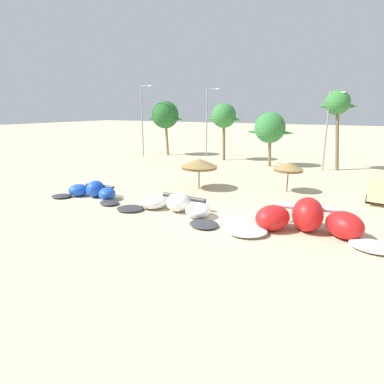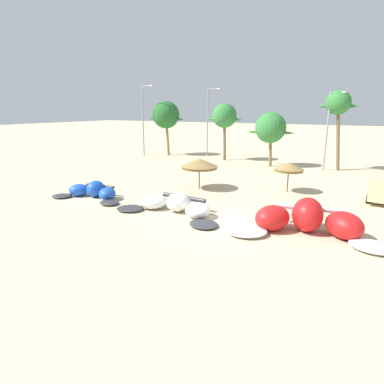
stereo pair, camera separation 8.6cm
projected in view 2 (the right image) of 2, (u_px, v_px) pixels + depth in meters
The scene contains 13 objects.
ground_plane at pixel (234, 223), 19.17m from camera, with size 260.00×260.00×0.00m, color beige.
kite_far_left at pixel (93, 192), 24.60m from camera, with size 6.33×3.13×1.27m.
kite_left at pixel (175, 206), 21.08m from camera, with size 7.98×3.82×1.24m.
kite_left_of_center at pixel (307, 221), 17.46m from camera, with size 8.55×4.68×1.91m.
beach_umbrella_near_van at pixel (199, 164), 27.00m from camera, with size 3.16×3.16×2.60m.
beach_umbrella_middle at pixel (289, 167), 25.96m from camera, with size 2.41×2.41×2.47m.
palm_leftmost at pixel (166, 115), 46.20m from camera, with size 5.84×3.89×7.74m.
palm_left at pixel (224, 116), 41.42m from camera, with size 4.74×3.16×7.37m.
palm_left_of_gap at pixel (271, 128), 37.20m from camera, with size 5.33×3.55×6.29m.
palm_center_left at pixel (338, 104), 34.25m from camera, with size 3.90×2.60×8.59m.
lamppost_west at pixel (144, 117), 45.19m from camera, with size 1.89×0.24×9.82m.
lamppost_west_center at pixel (208, 119), 45.00m from camera, with size 1.96×0.24×9.40m.
lamppost_east_center at pixel (329, 127), 34.60m from camera, with size 1.60×0.24×8.45m.
Camera 2 is at (6.49, -17.05, 6.65)m, focal length 30.03 mm.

